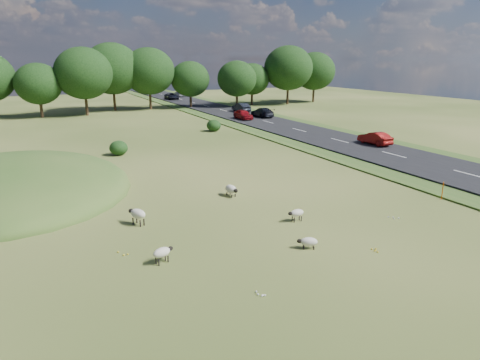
% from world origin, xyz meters
% --- Properties ---
extents(ground, '(160.00, 160.00, 0.00)m').
position_xyz_m(ground, '(0.00, 20.00, 0.00)').
color(ground, '#304A17').
rests_on(ground, ground).
extents(mound, '(16.00, 20.00, 4.00)m').
position_xyz_m(mound, '(-12.00, 12.00, 0.00)').
color(mound, '#33561E').
rests_on(mound, ground).
extents(road, '(8.00, 150.00, 0.25)m').
position_xyz_m(road, '(20.00, 30.00, 0.12)').
color(road, black).
rests_on(road, ground).
extents(treeline, '(96.28, 14.66, 11.70)m').
position_xyz_m(treeline, '(-1.06, 55.44, 6.57)').
color(treeline, black).
rests_on(treeline, ground).
extents(shrubs, '(27.37, 14.31, 1.47)m').
position_xyz_m(shrubs, '(-2.49, 27.63, 0.73)').
color(shrubs, black).
rests_on(shrubs, ground).
extents(marker_post, '(0.06, 0.06, 1.20)m').
position_xyz_m(marker_post, '(13.42, -2.82, 0.60)').
color(marker_post, '#D8590C').
rests_on(marker_post, ground).
extents(sheep_0, '(0.98, 1.32, 0.92)m').
position_xyz_m(sheep_0, '(-5.55, 1.42, 0.65)').
color(sheep_0, beige).
rests_on(sheep_0, ground).
extents(sheep_1, '(0.71, 1.35, 0.76)m').
position_xyz_m(sheep_1, '(1.28, 3.86, 0.48)').
color(sheep_1, beige).
rests_on(sheep_1, ground).
extents(sheep_2, '(1.08, 0.71, 0.75)m').
position_xyz_m(sheep_2, '(-5.61, -3.71, 0.52)').
color(sheep_2, beige).
rests_on(sheep_2, ground).
extents(sheep_3, '(0.99, 0.44, 0.72)m').
position_xyz_m(sheep_3, '(2.67, -1.98, 0.50)').
color(sheep_3, beige).
rests_on(sheep_3, ground).
extents(sheep_4, '(1.04, 0.77, 0.58)m').
position_xyz_m(sheep_4, '(1.18, -5.30, 0.37)').
color(sheep_4, beige).
rests_on(sheep_4, ground).
extents(car_0, '(1.39, 3.99, 1.31)m').
position_xyz_m(car_0, '(21.90, 12.63, 0.91)').
color(car_0, maroon).
rests_on(car_0, road).
extents(car_1, '(1.91, 4.69, 1.36)m').
position_xyz_m(car_1, '(21.90, 78.78, 0.93)').
color(car_1, '#AAAEB2').
rests_on(car_1, road).
extents(car_2, '(1.66, 4.12, 1.40)m').
position_xyz_m(car_2, '(18.10, 36.22, 0.95)').
color(car_2, maroon).
rests_on(car_2, road).
extents(car_3, '(2.26, 4.91, 1.36)m').
position_xyz_m(car_3, '(18.10, 72.19, 0.93)').
color(car_3, black).
rests_on(car_3, road).
extents(car_4, '(1.57, 4.49, 1.48)m').
position_xyz_m(car_4, '(21.90, 44.75, 0.99)').
color(car_4, black).
rests_on(car_4, road).
extents(car_5, '(1.99, 4.90, 1.42)m').
position_xyz_m(car_5, '(21.90, 37.26, 0.96)').
color(car_5, black).
rests_on(car_5, road).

